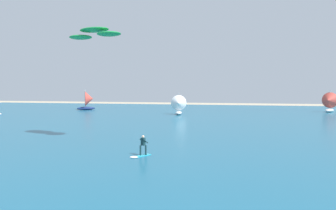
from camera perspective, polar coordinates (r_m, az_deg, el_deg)
name	(u,v)px	position (r m, az deg, el deg)	size (l,w,h in m)	color
ocean	(207,119)	(56.84, 7.10, -2.47)	(160.00, 90.00, 0.10)	#1E607F
kitesurfer	(141,149)	(25.56, -4.88, -7.91)	(1.55, 1.94, 1.67)	#26B2CC
kite	(94,33)	(33.90, -13.26, 12.58)	(6.93, 4.22, 1.00)	#198C3F
sailboat_center_horizon	(89,100)	(79.96, -14.24, 0.83)	(4.64, 4.13, 5.18)	navy
sailboat_anchored_offshore	(329,102)	(78.91, 27.23, 0.49)	(4.04, 4.51, 5.01)	silver
sailboat_heeled_over	(179,105)	(63.56, 1.94, 0.05)	(3.39, 3.93, 4.47)	silver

